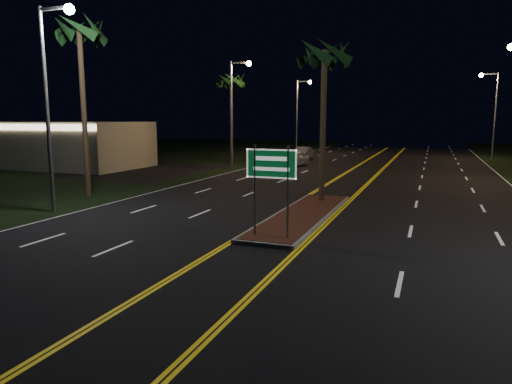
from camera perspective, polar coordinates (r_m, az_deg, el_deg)
The scene contains 14 objects.
ground at distance 13.55m, azimuth -2.08°, elevation -8.97°, with size 120.00×120.00×0.00m, color black.
grass_left at distance 51.05m, azimuth -22.44°, elevation 3.65°, with size 40.00×110.00×0.01m, color black.
median_island at distance 19.94m, azimuth 5.88°, elevation -2.89°, with size 2.25×10.25×0.17m.
highway_sign at distance 15.59m, azimuth 1.92°, elevation 2.46°, with size 1.80×0.08×3.20m.
commercial_building at distance 44.55m, azimuth -23.28°, elevation 5.49°, with size 15.00×8.12×4.00m.
streetlight_left_near at distance 22.35m, azimuth -24.14°, elevation 12.03°, with size 1.91×0.44×9.00m.
streetlight_left_mid at distance 39.15m, azimuth -2.58°, elevation 11.17°, with size 1.91×0.44×9.00m.
streetlight_left_far at distance 58.02m, azimuth 5.52°, elevation 10.44°, with size 1.91×0.44×9.00m.
streetlight_right_far at distance 54.14m, azimuth 27.40°, elevation 9.59°, with size 1.91×0.44×9.00m.
palm_median at distance 23.12m, azimuth 8.57°, elevation 16.61°, with size 2.40×2.40×8.30m.
palm_left_near at distance 26.89m, azimuth -21.23°, elevation 18.06°, with size 2.40×2.40×9.80m.
palm_left_far at distance 43.81m, azimuth -3.13°, elevation 13.68°, with size 2.40×2.40×8.80m.
car_near at distance 41.89m, azimuth 4.80°, elevation 4.34°, with size 2.02×4.72×1.57m, color white.
car_far at distance 48.90m, azimuth 5.86°, elevation 4.98°, with size 1.99×4.65×1.55m, color #B5B8BF.
Camera 1 is at (5.10, -11.83, 4.18)m, focal length 32.00 mm.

